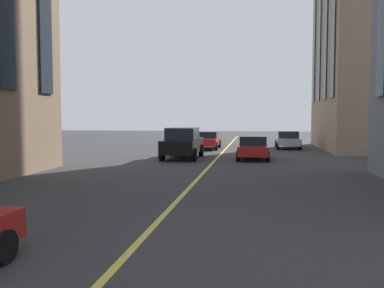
{
  "coord_description": "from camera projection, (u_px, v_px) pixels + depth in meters",
  "views": [
    {
      "loc": [
        5.97,
        -2.31,
        2.52
      ],
      "look_at": [
        15.62,
        -0.82,
        1.88
      ],
      "focal_mm": 38.51,
      "sensor_mm": 36.0,
      "label": 1
    }
  ],
  "objects": [
    {
      "name": "lane_centre_line",
      "position": [
        188.0,
        189.0,
        14.36
      ],
      "size": [
        80.0,
        0.16,
        0.01
      ],
      "color": "#D8C64C",
      "rests_on": "ground_plane"
    },
    {
      "name": "car_black_mid",
      "position": [
        183.0,
        143.0,
        25.09
      ],
      "size": [
        4.7,
        2.14,
        1.88
      ],
      "color": "black",
      "rests_on": "ground_plane"
    },
    {
      "name": "car_red_trailing",
      "position": [
        207.0,
        140.0,
        32.69
      ],
      "size": [
        4.4,
        1.95,
        1.37
      ],
      "color": "#B21E1E",
      "rests_on": "ground_plane"
    },
    {
      "name": "car_silver_far",
      "position": [
        288.0,
        140.0,
        32.93
      ],
      "size": [
        3.9,
        1.89,
        1.4
      ],
      "color": "#B7BABF",
      "rests_on": "ground_plane"
    },
    {
      "name": "car_red_parked_b",
      "position": [
        253.0,
        148.0,
        24.54
      ],
      "size": [
        3.9,
        1.89,
        1.4
      ],
      "color": "#B21E1E",
      "rests_on": "ground_plane"
    }
  ]
}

